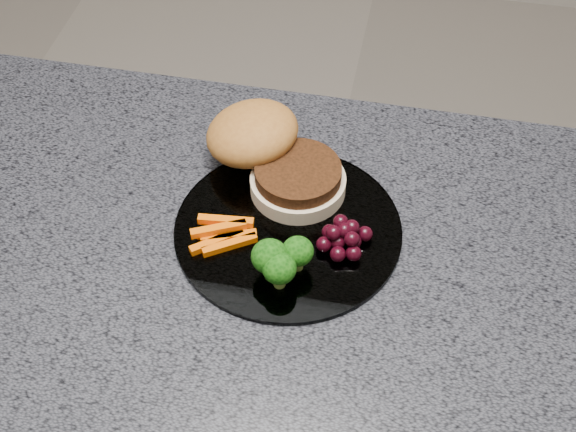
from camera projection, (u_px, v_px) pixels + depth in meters
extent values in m
cube|color=#45464E|center=(218.00, 270.00, 0.90)|extent=(1.20, 0.60, 0.04)
cylinder|color=white|center=(288.00, 229.00, 0.91)|extent=(0.26, 0.26, 0.01)
cylinder|color=beige|center=(298.00, 184.00, 0.94)|extent=(0.14, 0.14, 0.02)
cylinder|color=#411D0C|center=(298.00, 173.00, 0.93)|extent=(0.13, 0.13, 0.02)
ellipsoid|color=#A26528|center=(252.00, 138.00, 0.97)|extent=(0.14, 0.14, 0.06)
cube|color=#F96204|center=(223.00, 229.00, 0.91)|extent=(0.06, 0.04, 0.01)
cube|color=#F96204|center=(229.00, 236.00, 0.90)|extent=(0.06, 0.03, 0.01)
cube|color=#F96204|center=(217.00, 241.00, 0.89)|extent=(0.06, 0.05, 0.01)
cube|color=#F96204|center=(226.00, 221.00, 0.90)|extent=(0.06, 0.02, 0.01)
cube|color=#F96204|center=(218.00, 229.00, 0.89)|extent=(0.06, 0.04, 0.01)
cube|color=#F96204|center=(230.00, 245.00, 0.89)|extent=(0.06, 0.04, 0.01)
cylinder|color=olive|center=(270.00, 269.00, 0.86)|extent=(0.01, 0.01, 0.02)
ellipsoid|color=#0B3707|center=(270.00, 256.00, 0.85)|extent=(0.04, 0.04, 0.04)
cylinder|color=olive|center=(298.00, 263.00, 0.87)|extent=(0.01, 0.01, 0.02)
ellipsoid|color=#0B3707|center=(298.00, 251.00, 0.85)|extent=(0.03, 0.03, 0.03)
cylinder|color=olive|center=(279.00, 280.00, 0.85)|extent=(0.01, 0.01, 0.02)
ellipsoid|color=#0B3707|center=(279.00, 268.00, 0.84)|extent=(0.04, 0.04, 0.03)
sphere|color=black|center=(338.00, 242.00, 0.89)|extent=(0.02, 0.02, 0.02)
sphere|color=black|center=(354.00, 241.00, 0.89)|extent=(0.02, 0.02, 0.02)
sphere|color=black|center=(348.00, 230.00, 0.90)|extent=(0.02, 0.02, 0.02)
sphere|color=black|center=(329.00, 232.00, 0.90)|extent=(0.02, 0.02, 0.02)
sphere|color=black|center=(324.00, 244.00, 0.88)|extent=(0.02, 0.02, 0.02)
sphere|color=black|center=(338.00, 254.00, 0.87)|extent=(0.02, 0.02, 0.02)
sphere|color=black|center=(354.00, 253.00, 0.88)|extent=(0.02, 0.02, 0.02)
sphere|color=black|center=(365.00, 234.00, 0.89)|extent=(0.02, 0.02, 0.02)
sphere|color=black|center=(345.00, 230.00, 0.88)|extent=(0.02, 0.02, 0.02)
sphere|color=black|center=(334.00, 233.00, 0.88)|extent=(0.02, 0.02, 0.02)
sphere|color=black|center=(352.00, 239.00, 0.87)|extent=(0.02, 0.02, 0.02)
sphere|color=black|center=(341.00, 222.00, 0.89)|extent=(0.02, 0.02, 0.02)
sphere|color=black|center=(352.00, 227.00, 0.88)|extent=(0.02, 0.02, 0.02)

